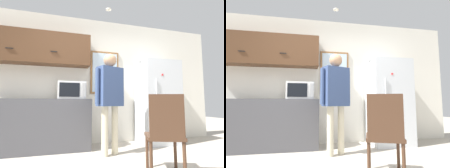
{
  "view_description": "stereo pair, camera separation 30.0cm",
  "coord_description": "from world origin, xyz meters",
  "views": [
    {
      "loc": [
        -0.62,
        -1.82,
        0.85
      ],
      "look_at": [
        0.22,
        1.04,
        1.17
      ],
      "focal_mm": 28.0,
      "sensor_mm": 36.0,
      "label": 1
    },
    {
      "loc": [
        -0.33,
        -1.89,
        0.85
      ],
      "look_at": [
        0.22,
        1.04,
        1.17
      ],
      "focal_mm": 28.0,
      "sensor_mm": 36.0,
      "label": 2
    }
  ],
  "objects": [
    {
      "name": "counter",
      "position": [
        -1.14,
        1.6,
        0.46
      ],
      "size": [
        2.12,
        0.6,
        0.92
      ],
      "color": "#4C4C51",
      "rests_on": "ground_plane"
    },
    {
      "name": "back_wall",
      "position": [
        0.0,
        1.92,
        1.35
      ],
      "size": [
        6.0,
        0.06,
        2.7
      ],
      "color": "silver",
      "rests_on": "ground_plane"
    },
    {
      "name": "refrigerator",
      "position": [
        1.4,
        1.55,
        0.87
      ],
      "size": [
        0.81,
        0.71,
        1.74
      ],
      "color": "silver",
      "rests_on": "ground_plane"
    },
    {
      "name": "window",
      "position": [
        0.3,
        1.88,
        1.51
      ],
      "size": [
        0.63,
        0.05,
        0.94
      ],
      "color": "olive"
    },
    {
      "name": "microwave",
      "position": [
        -0.43,
        1.53,
        1.08
      ],
      "size": [
        0.5,
        0.38,
        0.32
      ],
      "color": "white",
      "rests_on": "counter"
    },
    {
      "name": "ceiling_light",
      "position": [
        0.23,
        1.33,
        2.68
      ],
      "size": [
        0.11,
        0.11,
        0.01
      ],
      "color": "white"
    },
    {
      "name": "person",
      "position": [
        0.18,
        1.02,
        1.03
      ],
      "size": [
        0.55,
        0.36,
        1.69
      ],
      "rotation": [
        0.0,
        0.0,
        0.37
      ],
      "color": "beige",
      "rests_on": "ground_plane"
    },
    {
      "name": "chair",
      "position": [
        0.58,
        0.03,
        0.52
      ],
      "size": [
        0.55,
        0.55,
        0.95
      ],
      "rotation": [
        0.0,
        0.0,
        2.78
      ],
      "color": "#472D1E",
      "rests_on": "ground_plane"
    },
    {
      "name": "upper_cabinets",
      "position": [
        -1.14,
        1.72,
        1.9
      ],
      "size": [
        2.12,
        0.36,
        0.63
      ],
      "color": "#51331E"
    }
  ]
}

